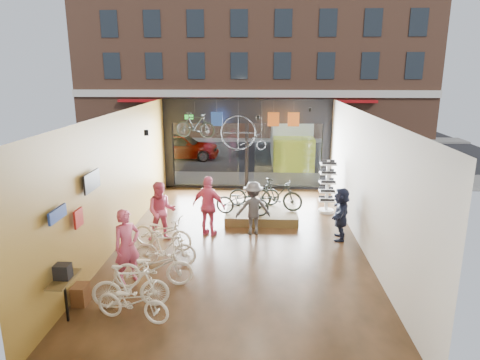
# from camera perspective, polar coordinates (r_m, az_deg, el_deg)

# --- Properties ---
(ground_plane) EXTENTS (7.00, 12.00, 0.04)m
(ground_plane) POSITION_cam_1_polar(r_m,az_deg,el_deg) (12.80, -0.05, -8.36)
(ground_plane) COLOR black
(ground_plane) RESTS_ON ground
(ceiling) EXTENTS (7.00, 12.00, 0.04)m
(ceiling) POSITION_cam_1_polar(r_m,az_deg,el_deg) (11.85, -0.05, 9.01)
(ceiling) COLOR black
(ceiling) RESTS_ON ground
(wall_left) EXTENTS (0.04, 12.00, 3.80)m
(wall_left) POSITION_cam_1_polar(r_m,az_deg,el_deg) (12.85, -15.93, 0.18)
(wall_left) COLOR #B18A37
(wall_left) RESTS_ON ground
(wall_right) EXTENTS (0.04, 12.00, 3.80)m
(wall_right) POSITION_cam_1_polar(r_m,az_deg,el_deg) (12.51, 16.27, -0.22)
(wall_right) COLOR beige
(wall_right) RESTS_ON ground
(wall_back) EXTENTS (7.00, 0.04, 3.80)m
(wall_back) POSITION_cam_1_polar(r_m,az_deg,el_deg) (6.55, -2.81, -13.36)
(wall_back) COLOR beige
(wall_back) RESTS_ON ground
(storefront) EXTENTS (7.00, 0.26, 3.80)m
(storefront) POSITION_cam_1_polar(r_m,az_deg,el_deg) (18.05, 0.92, 4.77)
(storefront) COLOR black
(storefront) RESTS_ON ground
(exit_sign) EXTENTS (0.35, 0.06, 0.18)m
(exit_sign) POSITION_cam_1_polar(r_m,az_deg,el_deg) (18.01, -6.81, 8.35)
(exit_sign) COLOR #198C26
(exit_sign) RESTS_ON storefront
(street_road) EXTENTS (30.00, 18.00, 0.02)m
(street_road) POSITION_cam_1_polar(r_m,az_deg,el_deg) (27.24, 1.56, 4.02)
(street_road) COLOR black
(street_road) RESTS_ON ground
(sidewalk_near) EXTENTS (30.00, 2.40, 0.12)m
(sidewalk_near) POSITION_cam_1_polar(r_m,az_deg,el_deg) (19.61, 1.02, 0.06)
(sidewalk_near) COLOR slate
(sidewalk_near) RESTS_ON ground
(sidewalk_far) EXTENTS (30.00, 2.00, 0.12)m
(sidewalk_far) POSITION_cam_1_polar(r_m,az_deg,el_deg) (31.17, 1.74, 5.49)
(sidewalk_far) COLOR slate
(sidewalk_far) RESTS_ON ground
(opposite_building) EXTENTS (26.00, 5.00, 14.00)m
(opposite_building) POSITION_cam_1_polar(r_m,az_deg,el_deg) (33.34, 1.93, 18.04)
(opposite_building) COLOR brown
(opposite_building) RESTS_ON ground
(street_car) EXTENTS (4.37, 1.76, 1.49)m
(street_car) POSITION_cam_1_polar(r_m,az_deg,el_deg) (24.58, -7.96, 4.52)
(street_car) COLOR gray
(street_car) RESTS_ON street_road
(box_truck) EXTENTS (2.07, 6.20, 2.44)m
(box_truck) POSITION_cam_1_polar(r_m,az_deg,el_deg) (23.14, 6.84, 5.14)
(box_truck) COLOR silver
(box_truck) RESTS_ON street_road
(floor_bike_0) EXTENTS (1.66, 0.87, 0.83)m
(floor_bike_0) POSITION_cam_1_polar(r_m,az_deg,el_deg) (9.23, -14.13, -15.45)
(floor_bike_0) COLOR silver
(floor_bike_0) RESTS_ON ground_plane
(floor_bike_1) EXTENTS (1.69, 0.66, 0.99)m
(floor_bike_1) POSITION_cam_1_polar(r_m,az_deg,el_deg) (9.65, -14.41, -13.55)
(floor_bike_1) COLOR silver
(floor_bike_1) RESTS_ON ground_plane
(floor_bike_2) EXTENTS (1.91, 0.93, 0.96)m
(floor_bike_2) POSITION_cam_1_polar(r_m,az_deg,el_deg) (10.38, -11.46, -11.36)
(floor_bike_2) COLOR silver
(floor_bike_2) RESTS_ON ground_plane
(floor_bike_3) EXTENTS (1.61, 0.49, 0.96)m
(floor_bike_3) POSITION_cam_1_polar(r_m,az_deg,el_deg) (11.33, -9.94, -8.98)
(floor_bike_3) COLOR silver
(floor_bike_3) RESTS_ON ground_plane
(floor_bike_4) EXTENTS (1.92, 1.13, 0.96)m
(floor_bike_4) POSITION_cam_1_polar(r_m,az_deg,el_deg) (12.42, -10.28, -6.88)
(floor_bike_4) COLOR silver
(floor_bike_4) RESTS_ON ground_plane
(display_platform) EXTENTS (2.40, 1.80, 0.30)m
(display_platform) POSITION_cam_1_polar(r_m,az_deg,el_deg) (14.68, 2.87, -4.61)
(display_platform) COLOR brown
(display_platform) RESTS_ON ground_plane
(display_bike_left) EXTENTS (1.86, 0.92, 0.93)m
(display_bike_left) POSITION_cam_1_polar(r_m,az_deg,el_deg) (14.04, 0.31, -2.85)
(display_bike_left) COLOR black
(display_bike_left) RESTS_ON display_platform
(display_bike_mid) EXTENTS (1.85, 1.04, 1.07)m
(display_bike_mid) POSITION_cam_1_polar(r_m,az_deg,el_deg) (14.58, 4.95, -1.95)
(display_bike_mid) COLOR black
(display_bike_mid) RESTS_ON display_platform
(display_bike_right) EXTENTS (1.81, 0.76, 0.93)m
(display_bike_right) POSITION_cam_1_polar(r_m,az_deg,el_deg) (15.02, 1.92, -1.70)
(display_bike_right) COLOR black
(display_bike_right) RESTS_ON display_platform
(customer_0) EXTENTS (0.78, 0.78, 1.82)m
(customer_0) POSITION_cam_1_polar(r_m,az_deg,el_deg) (10.56, -14.82, -8.55)
(customer_0) COLOR #CC4C72
(customer_0) RESTS_ON ground_plane
(customer_1) EXTENTS (0.98, 0.83, 1.79)m
(customer_1) POSITION_cam_1_polar(r_m,az_deg,el_deg) (12.86, -10.43, -4.14)
(customer_1) COLOR #CC4C72
(customer_1) RESTS_ON ground_plane
(customer_2) EXTENTS (1.18, 0.81, 1.86)m
(customer_2) POSITION_cam_1_polar(r_m,az_deg,el_deg) (13.05, -4.18, -3.49)
(customer_2) COLOR #CC4C72
(customer_2) RESTS_ON ground_plane
(customer_3) EXTENTS (1.17, 0.81, 1.67)m
(customer_3) POSITION_cam_1_polar(r_m,az_deg,el_deg) (13.15, 1.76, -3.77)
(customer_3) COLOR #3F3F44
(customer_3) RESTS_ON ground_plane
(customer_5) EXTENTS (0.77, 1.55, 1.60)m
(customer_5) POSITION_cam_1_polar(r_m,az_deg,el_deg) (13.11, 13.30, -4.38)
(customer_5) COLOR #161C33
(customer_5) RESTS_ON ground_plane
(sunglasses_rack) EXTENTS (0.61, 0.52, 1.90)m
(sunglasses_rack) POSITION_cam_1_polar(r_m,az_deg,el_deg) (15.39, 11.55, -0.88)
(sunglasses_rack) COLOR white
(sunglasses_rack) RESTS_ON ground_plane
(wall_merch) EXTENTS (0.40, 2.40, 2.60)m
(wall_merch) POSITION_cam_1_polar(r_m,az_deg,el_deg) (9.89, -21.34, -8.25)
(wall_merch) COLOR navy
(wall_merch) RESTS_ON wall_left
(penny_farthing) EXTENTS (1.73, 0.06, 1.38)m
(penny_farthing) POSITION_cam_1_polar(r_m,az_deg,el_deg) (16.87, 0.74, 6.15)
(penny_farthing) COLOR black
(penny_farthing) RESTS_ON ceiling
(hung_bike) EXTENTS (1.64, 0.81, 0.95)m
(hung_bike) POSITION_cam_1_polar(r_m,az_deg,el_deg) (16.30, -6.02, 7.28)
(hung_bike) COLOR black
(hung_bike) RESTS_ON ceiling
(jersey_left) EXTENTS (0.45, 0.03, 0.55)m
(jersey_left) POSITION_cam_1_polar(r_m,az_deg,el_deg) (17.18, -3.12, 8.13)
(jersey_left) COLOR #1E3F99
(jersey_left) RESTS_ON ceiling
(jersey_mid) EXTENTS (0.45, 0.03, 0.55)m
(jersey_mid) POSITION_cam_1_polar(r_m,az_deg,el_deg) (17.09, 4.48, 8.07)
(jersey_mid) COLOR #CC5919
(jersey_mid) RESTS_ON ceiling
(jersey_right) EXTENTS (0.45, 0.03, 0.55)m
(jersey_right) POSITION_cam_1_polar(r_m,az_deg,el_deg) (17.13, 7.15, 8.02)
(jersey_right) COLOR #CC5919
(jersey_right) RESTS_ON ceiling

